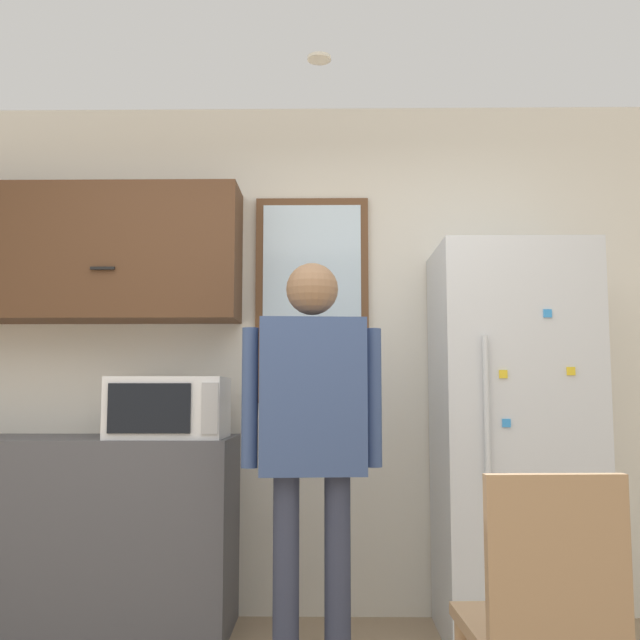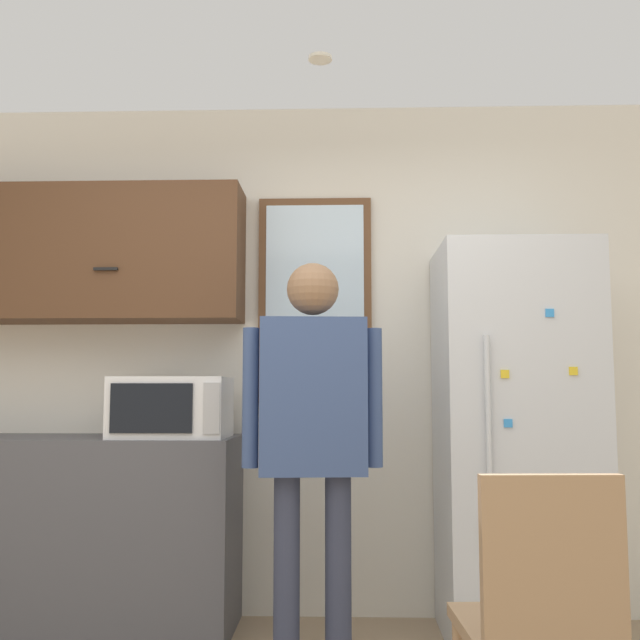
{
  "view_description": "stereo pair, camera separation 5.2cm",
  "coord_description": "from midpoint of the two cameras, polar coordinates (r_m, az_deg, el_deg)",
  "views": [
    {
      "loc": [
        0.27,
        -1.83,
        1.14
      ],
      "look_at": [
        0.23,
        1.07,
        1.44
      ],
      "focal_mm": 40.0,
      "sensor_mm": 36.0,
      "label": 1
    },
    {
      "loc": [
        0.32,
        -1.83,
        1.14
      ],
      "look_at": [
        0.23,
        1.07,
        1.44
      ],
      "focal_mm": 40.0,
      "sensor_mm": 36.0,
      "label": 2
    }
  ],
  "objects": [
    {
      "name": "window",
      "position": [
        3.8,
        -1.04,
        1.64
      ],
      "size": [
        0.6,
        0.05,
        1.1
      ],
      "color": "brown"
    },
    {
      "name": "counter",
      "position": [
        3.86,
        -22.86,
        -15.52
      ],
      "size": [
        2.0,
        0.57,
        0.93
      ],
      "color": "#4C4C51",
      "rests_on": "ground_plane"
    },
    {
      "name": "microwave",
      "position": [
        3.52,
        -12.38,
        -6.84
      ],
      "size": [
        0.54,
        0.39,
        0.29
      ],
      "color": "white",
      "rests_on": "counter"
    },
    {
      "name": "ceiling_light",
      "position": [
        3.5,
        -0.51,
        20.19
      ],
      "size": [
        0.11,
        0.11,
        0.01
      ],
      "color": "white"
    },
    {
      "name": "upper_cabinets",
      "position": [
        3.98,
        -21.37,
        4.91
      ],
      "size": [
        2.0,
        0.34,
        0.7
      ],
      "color": "#51331E"
    },
    {
      "name": "back_wall",
      "position": [
        3.83,
        -3.59,
        -2.72
      ],
      "size": [
        6.0,
        0.06,
        2.7
      ],
      "color": "silver",
      "rests_on": "ground_plane"
    },
    {
      "name": "chair",
      "position": [
        2.3,
        16.91,
        -21.56
      ],
      "size": [
        0.45,
        0.45,
        0.92
      ],
      "rotation": [
        0.0,
        0.0,
        3.19
      ],
      "color": "#997551",
      "rests_on": "ground_plane"
    },
    {
      "name": "person",
      "position": [
        3.06,
        -1.14,
        -7.72
      ],
      "size": [
        0.6,
        0.26,
        1.7
      ],
      "rotation": [
        0.0,
        0.0,
        0.08
      ],
      "color": "#33384C",
      "rests_on": "ground_plane"
    },
    {
      "name": "refrigerator",
      "position": [
        3.56,
        14.76,
        -9.21
      ],
      "size": [
        0.71,
        0.67,
        1.84
      ],
      "color": "silver",
      "rests_on": "ground_plane"
    }
  ]
}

